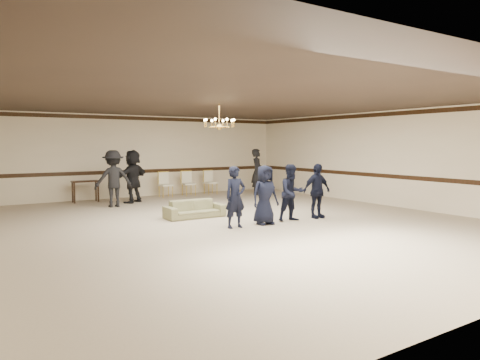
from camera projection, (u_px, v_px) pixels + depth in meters
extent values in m
cube|color=tan|center=(238.00, 222.00, 11.68)|extent=(12.00, 14.00, 0.01)
cube|color=#30231A|center=(238.00, 101.00, 11.42)|extent=(12.00, 14.00, 0.01)
cube|color=#EFE1C2|center=(144.00, 156.00, 17.42)|extent=(12.00, 0.01, 3.20)
cube|color=#EFE1C2|center=(389.00, 158.00, 14.78)|extent=(0.01, 14.00, 3.20)
cube|color=black|center=(144.00, 171.00, 17.46)|extent=(12.00, 0.02, 0.14)
cube|color=black|center=(143.00, 118.00, 17.29)|extent=(12.00, 0.02, 0.14)
imported|color=black|center=(235.00, 197.00, 10.88)|extent=(0.57, 0.38, 1.54)
imported|color=black|center=(265.00, 195.00, 11.36)|extent=(0.77, 0.52, 1.54)
imported|color=black|center=(292.00, 193.00, 11.85)|extent=(0.81, 0.67, 1.54)
imported|color=black|center=(317.00, 191.00, 12.33)|extent=(0.92, 0.42, 1.54)
imported|color=olive|center=(195.00, 209.00, 12.45)|extent=(1.71, 0.69, 0.50)
imported|color=black|center=(113.00, 179.00, 14.50)|extent=(1.27, 0.79, 1.88)
imported|color=black|center=(133.00, 176.00, 15.57)|extent=(1.76, 1.41, 1.88)
imported|color=black|center=(257.00, 172.00, 17.98)|extent=(0.81, 0.79, 1.88)
cube|color=black|center=(85.00, 191.00, 15.73)|extent=(0.93, 0.40, 0.78)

